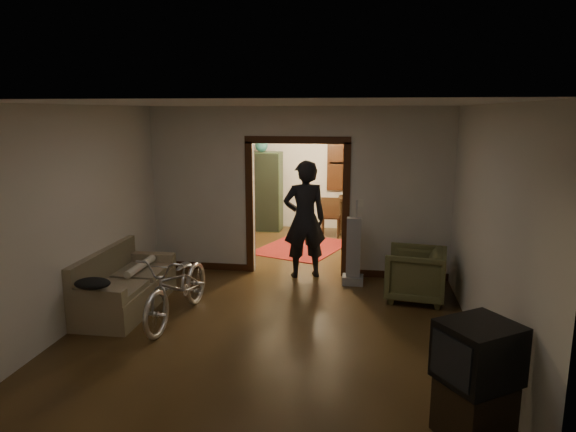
% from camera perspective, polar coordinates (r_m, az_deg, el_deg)
% --- Properties ---
extents(floor, '(5.00, 8.50, 0.01)m').
position_cam_1_polar(floor, '(8.17, 0.33, -7.85)').
color(floor, '#30200F').
rests_on(floor, ground).
extents(ceiling, '(5.00, 8.50, 0.01)m').
position_cam_1_polar(ceiling, '(7.71, 0.35, 12.19)').
color(ceiling, white).
rests_on(ceiling, floor).
extents(wall_back, '(5.00, 0.02, 2.80)m').
position_cam_1_polar(wall_back, '(12.00, 3.35, 5.24)').
color(wall_back, beige).
rests_on(wall_back, floor).
extents(wall_left, '(0.02, 8.50, 2.80)m').
position_cam_1_polar(wall_left, '(8.55, -16.49, 2.23)').
color(wall_left, beige).
rests_on(wall_left, floor).
extents(wall_right, '(0.02, 8.50, 2.80)m').
position_cam_1_polar(wall_right, '(7.85, 18.69, 1.30)').
color(wall_right, beige).
rests_on(wall_right, floor).
extents(partition_wall, '(5.00, 0.14, 2.80)m').
position_cam_1_polar(partition_wall, '(8.55, 1.08, 2.71)').
color(partition_wall, beige).
rests_on(partition_wall, floor).
extents(door_casing, '(1.74, 0.20, 2.32)m').
position_cam_1_polar(door_casing, '(8.60, 1.07, 0.73)').
color(door_casing, black).
rests_on(door_casing, floor).
extents(far_window, '(0.98, 0.06, 1.28)m').
position_cam_1_polar(far_window, '(11.90, 6.72, 5.86)').
color(far_window, black).
rests_on(far_window, wall_back).
extents(chandelier, '(0.24, 0.24, 0.24)m').
position_cam_1_polar(chandelier, '(10.19, 2.45, 9.49)').
color(chandelier, '#FFE0A5').
rests_on(chandelier, ceiling).
extents(light_switch, '(0.08, 0.01, 0.12)m').
position_cam_1_polar(light_switch, '(8.43, 8.10, 1.43)').
color(light_switch, silver).
rests_on(light_switch, partition_wall).
extents(sofa, '(0.84, 1.81, 0.83)m').
position_cam_1_polar(sofa, '(7.53, -17.68, -6.80)').
color(sofa, '#71674B').
rests_on(sofa, floor).
extents(rolled_paper, '(0.11, 0.85, 0.11)m').
position_cam_1_polar(rolled_paper, '(7.71, -16.08, -5.38)').
color(rolled_paper, beige).
rests_on(rolled_paper, sofa).
extents(jacket, '(0.44, 0.33, 0.13)m').
position_cam_1_polar(jacket, '(6.67, -20.91, -7.01)').
color(jacket, black).
rests_on(jacket, sofa).
extents(bicycle, '(0.75, 1.83, 0.94)m').
position_cam_1_polar(bicycle, '(6.95, -12.12, -7.58)').
color(bicycle, silver).
rests_on(bicycle, floor).
extents(armchair, '(0.96, 0.93, 0.77)m').
position_cam_1_polar(armchair, '(7.76, 13.96, -6.28)').
color(armchair, brown).
rests_on(armchair, floor).
extents(tv_stand, '(0.71, 0.70, 0.48)m').
position_cam_1_polar(tv_stand, '(4.90, 19.96, -19.54)').
color(tv_stand, black).
rests_on(tv_stand, floor).
extents(crt_tv, '(0.78, 0.77, 0.51)m').
position_cam_1_polar(crt_tv, '(4.66, 20.41, -14.03)').
color(crt_tv, black).
rests_on(crt_tv, tv_stand).
extents(vacuum, '(0.37, 0.31, 1.09)m').
position_cam_1_polar(vacuum, '(8.20, 7.28, -3.88)').
color(vacuum, gray).
rests_on(vacuum, floor).
extents(person, '(0.83, 0.68, 1.95)m').
position_cam_1_polar(person, '(8.43, 1.86, -0.38)').
color(person, black).
rests_on(person, floor).
extents(oriental_rug, '(2.01, 2.29, 0.01)m').
position_cam_1_polar(oriental_rug, '(10.43, 1.60, -3.49)').
color(oriental_rug, maroon).
rests_on(oriental_rug, floor).
extents(locker, '(0.91, 0.51, 1.81)m').
position_cam_1_polar(locker, '(11.86, -2.92, 2.76)').
color(locker, '#273922').
rests_on(locker, floor).
extents(globe, '(0.29, 0.29, 0.29)m').
position_cam_1_polar(globe, '(11.74, -2.97, 7.75)').
color(globe, '#1E5972').
rests_on(globe, locker).
extents(desk, '(1.09, 0.61, 0.81)m').
position_cam_1_polar(desk, '(11.70, 8.25, 0.03)').
color(desk, black).
rests_on(desk, floor).
extents(desk_chair, '(0.43, 0.43, 0.90)m').
position_cam_1_polar(desk_chair, '(11.31, 4.76, -0.05)').
color(desk_chair, black).
rests_on(desk_chair, floor).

